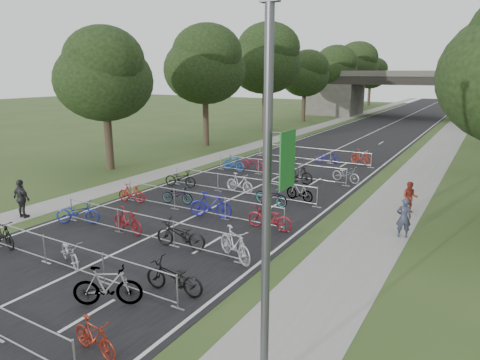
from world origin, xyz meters
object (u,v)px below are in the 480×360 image
Objects in this scene: pedestrian_a at (404,218)px; overpass_bridge at (407,94)px; pedestrian_c at (22,199)px; pedestrian_b at (410,197)px; lamppost at (268,204)px.

overpass_bridge is at bearing -101.28° from pedestrian_a.
pedestrian_a is 17.47m from pedestrian_c.
pedestrian_c is at bearing -154.52° from pedestrian_b.
lamppost is 14.96m from pedestrian_b.
pedestrian_c reaches higher than pedestrian_b.
lamppost reaches higher than pedestrian_a.
pedestrian_a reaches higher than pedestrian_b.
lamppost is 4.36× the size of pedestrian_c.
overpass_bridge is 18.14× the size of pedestrian_a.
pedestrian_a is 0.91× the size of pedestrian_c.
overpass_bridge is 59.20m from pedestrian_c.
overpass_bridge is at bearing 97.53° from lamppost.
pedestrian_a is at bearing -158.32° from pedestrian_c.
pedestrian_a is (0.87, 10.94, -3.43)m from lamppost.
overpass_bridge is 19.87× the size of pedestrian_b.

